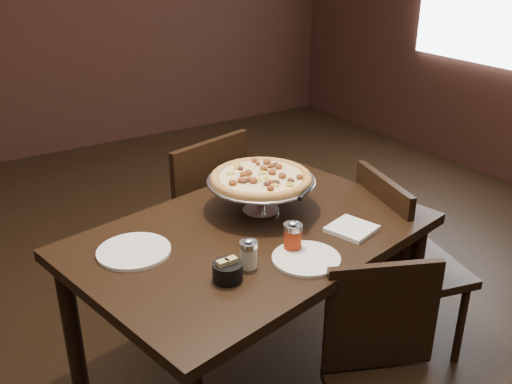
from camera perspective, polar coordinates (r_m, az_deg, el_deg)
room at (r=2.09m, az=-0.18°, el=12.21°), size 6.04×7.04×2.84m
dining_table at (r=2.21m, az=-0.41°, el=-6.37°), size 1.47×1.13×0.82m
pizza_stand at (r=2.24m, az=0.50°, el=1.39°), size 0.43×0.43×0.18m
parmesan_shaker at (r=1.91m, az=-0.74°, el=-6.18°), size 0.06×0.06×0.11m
pepper_flake_shaker at (r=2.00m, az=3.69°, el=-4.48°), size 0.07×0.07×0.12m
packet_caddy at (r=1.85m, az=-2.87°, el=-7.89°), size 0.10×0.10×0.08m
napkin_stack at (r=2.18m, az=9.56°, el=-3.64°), size 0.20×0.20×0.02m
plate_left at (r=2.05m, az=-12.11°, el=-5.81°), size 0.26×0.26×0.01m
plate_near at (r=1.97m, az=5.04°, el=-6.66°), size 0.24×0.24×0.01m
serving_spatula at (r=2.12m, az=4.89°, el=-0.20°), size 0.15×0.15×0.02m
chair_far at (r=2.89m, az=-6.10°, el=-2.68°), size 0.56×0.56×0.98m
chair_near at (r=2.08m, az=13.08°, el=-17.86°), size 0.53×0.53×0.85m
chair_side at (r=2.67m, az=14.22°, el=-6.58°), size 0.52×0.52×0.92m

